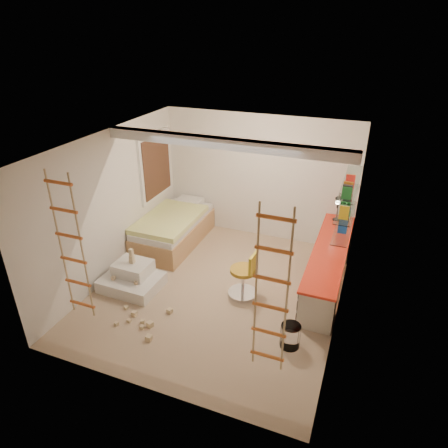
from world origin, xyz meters
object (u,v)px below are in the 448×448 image
at_px(desk, 328,265).
at_px(play_platform, 132,278).
at_px(bed, 174,229).
at_px(swivel_chair, 244,280).

bearing_deg(desk, play_platform, -157.65).
xyz_separation_m(desk, bed, (-3.20, 0.36, -0.07)).
relative_size(bed, swivel_chair, 2.37).
bearing_deg(swivel_chair, desk, 33.04).
distance_m(desk, swivel_chair, 1.50).
distance_m(bed, swivel_chair, 2.27).
bearing_deg(play_platform, desk, 22.35).
relative_size(desk, play_platform, 2.78).
height_order(swivel_chair, play_platform, swivel_chair).
bearing_deg(bed, play_platform, -88.40).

